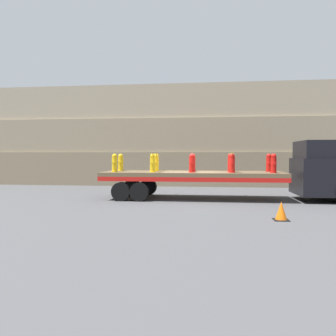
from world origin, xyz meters
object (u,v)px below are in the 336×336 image
at_px(fire_hydrant_red_near_2, 192,163).
at_px(traffic_cone, 281,211).
at_px(truck_cab, 328,171).
at_px(fire_hydrant_yellow_near_1, 153,163).
at_px(fire_hydrant_red_far_3, 230,163).
at_px(fire_hydrant_red_near_3, 232,163).
at_px(fire_hydrant_red_near_4, 274,163).
at_px(fire_hydrant_yellow_near_0, 115,163).
at_px(fire_hydrant_red_far_4, 269,163).
at_px(fire_hydrant_yellow_far_0, 121,163).
at_px(fire_hydrant_red_far_2, 193,163).
at_px(flatbed_trailer, 182,177).
at_px(fire_hydrant_yellow_far_1, 156,163).

relative_size(fire_hydrant_red_near_2, traffic_cone, 1.43).
bearing_deg(truck_cab, traffic_cone, -122.53).
xyz_separation_m(fire_hydrant_yellow_near_1, fire_hydrant_red_far_3, (3.63, 1.10, 0.00)).
xyz_separation_m(fire_hydrant_red_near_3, fire_hydrant_red_near_4, (1.81, 0.00, 0.00)).
relative_size(fire_hydrant_yellow_near_0, traffic_cone, 1.43).
xyz_separation_m(fire_hydrant_red_near_3, fire_hydrant_red_far_4, (1.81, 1.10, 0.00)).
distance_m(fire_hydrant_yellow_far_0, fire_hydrant_red_far_2, 3.63).
relative_size(truck_cab, fire_hydrant_yellow_near_1, 3.16).
relative_size(fire_hydrant_red_near_4, fire_hydrant_red_far_4, 1.00).
height_order(fire_hydrant_red_far_3, fire_hydrant_red_far_4, same).
distance_m(flatbed_trailer, fire_hydrant_red_far_4, 4.19).
bearing_deg(traffic_cone, truck_cab, 57.47).
bearing_deg(fire_hydrant_red_near_2, fire_hydrant_yellow_far_1, 148.82).
height_order(fire_hydrant_yellow_near_0, fire_hydrant_red_near_2, same).
height_order(fire_hydrant_yellow_far_0, fire_hydrant_red_far_2, same).
relative_size(fire_hydrant_yellow_far_1, fire_hydrant_red_near_2, 1.00).
distance_m(fire_hydrant_yellow_far_1, fire_hydrant_red_near_3, 3.79).
bearing_deg(fire_hydrant_red_near_4, traffic_cone, -97.93).
distance_m(fire_hydrant_yellow_near_1, fire_hydrant_yellow_far_1, 1.10).
relative_size(fire_hydrant_yellow_far_0, fire_hydrant_red_near_4, 1.00).
xyz_separation_m(truck_cab, fire_hydrant_red_far_2, (-6.12, 0.55, 0.33)).
relative_size(truck_cab, fire_hydrant_yellow_near_0, 3.16).
xyz_separation_m(truck_cab, fire_hydrant_yellow_near_1, (-7.93, -0.55, 0.33)).
bearing_deg(fire_hydrant_red_near_2, fire_hydrant_yellow_near_1, 180.00).
relative_size(fire_hydrant_red_near_2, fire_hydrant_red_near_3, 1.00).
bearing_deg(fire_hydrant_red_near_4, fire_hydrant_red_far_4, 90.00).
bearing_deg(fire_hydrant_yellow_near_0, flatbed_trailer, 9.88).
bearing_deg(flatbed_trailer, fire_hydrant_red_near_2, -48.97).
height_order(fire_hydrant_yellow_far_1, fire_hydrant_red_near_2, same).
bearing_deg(fire_hydrant_yellow_near_0, fire_hydrant_red_far_4, 8.60).
bearing_deg(fire_hydrant_yellow_far_1, fire_hydrant_yellow_near_0, -148.82).
bearing_deg(traffic_cone, fire_hydrant_red_far_4, 83.67).
xyz_separation_m(truck_cab, traffic_cone, (-3.09, -4.84, -1.07)).
bearing_deg(traffic_cone, fire_hydrant_red_near_3, 105.78).
height_order(flatbed_trailer, fire_hydrant_red_far_2, fire_hydrant_red_far_2).
distance_m(fire_hydrant_yellow_near_1, traffic_cone, 6.62).
distance_m(truck_cab, fire_hydrant_yellow_near_1, 7.95).
height_order(fire_hydrant_yellow_near_1, fire_hydrant_red_near_3, same).
distance_m(fire_hydrant_yellow_far_0, fire_hydrant_red_far_3, 5.44).
distance_m(fire_hydrant_yellow_near_0, fire_hydrant_yellow_near_1, 1.81).
distance_m(truck_cab, flatbed_trailer, 6.60).
xyz_separation_m(fire_hydrant_yellow_near_0, fire_hydrant_red_near_2, (3.63, 0.00, 0.00)).
bearing_deg(fire_hydrant_red_far_3, fire_hydrant_red_near_3, -90.00).
bearing_deg(fire_hydrant_red_near_2, fire_hydrant_red_far_2, 90.00).
height_order(fire_hydrant_yellow_far_0, fire_hydrant_red_near_3, same).
relative_size(flatbed_trailer, fire_hydrant_yellow_far_0, 9.84).
distance_m(flatbed_trailer, fire_hydrant_yellow_near_1, 1.58).
distance_m(fire_hydrant_red_near_2, traffic_cone, 5.44).
bearing_deg(traffic_cone, fire_hydrant_yellow_near_1, 138.40).
bearing_deg(fire_hydrant_yellow_far_0, fire_hydrant_yellow_near_0, -90.00).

